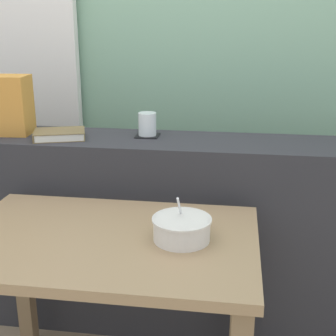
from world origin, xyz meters
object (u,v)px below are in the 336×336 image
Objects in this scene: closed_book at (59,134)px; breakfast_table at (108,269)px; coaster_square at (147,136)px; soup_bowl at (182,229)px; juice_glass at (147,125)px.

breakfast_table is at bearing -56.50° from closed_book.
coaster_square reaches higher than soup_bowl.
closed_book is (-0.37, -0.09, 0.02)m from coaster_square.
soup_bowl is at bearing 2.81° from breakfast_table.
coaster_square is at bearing 110.46° from soup_bowl.
juice_glass is 0.52× the size of soup_bowl.
coaster_square is 0.66m from soup_bowl.
juice_glass is (0.03, 0.62, 0.37)m from breakfast_table.
soup_bowl is (0.22, -0.60, -0.16)m from coaster_square.
closed_book is 0.80m from soup_bowl.
breakfast_table is 5.16× the size of soup_bowl.
juice_glass is at bearing 14.19° from closed_book.
juice_glass is 0.68m from soup_bowl.
closed_book is at bearing -165.81° from juice_glass.
breakfast_table is 10.04× the size of coaster_square.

